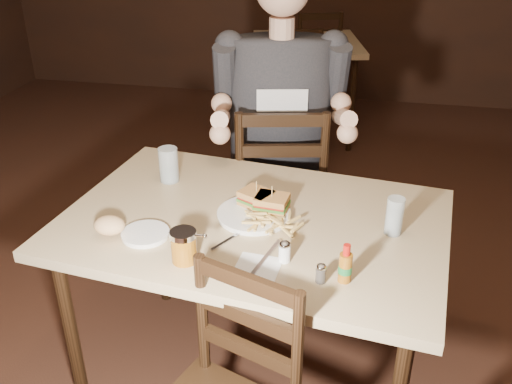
% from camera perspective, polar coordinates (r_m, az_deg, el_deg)
% --- Properties ---
extents(room_shell, '(7.00, 7.00, 7.00)m').
position_cam_1_polar(room_shell, '(1.98, -3.00, 16.22)').
color(room_shell, black).
rests_on(room_shell, ground).
extents(main_table, '(1.44, 1.06, 0.77)m').
position_cam_1_polar(main_table, '(2.06, -0.27, -4.34)').
color(main_table, tan).
rests_on(main_table, ground).
extents(bg_table, '(0.96, 0.96, 0.77)m').
position_cam_1_polar(bg_table, '(4.54, 5.07, 13.67)').
color(bg_table, tan).
rests_on(bg_table, ground).
extents(chair_far, '(0.55, 0.58, 0.98)m').
position_cam_1_polar(chair_far, '(2.79, 2.25, -0.11)').
color(chair_far, black).
rests_on(chair_far, ground).
extents(bg_chair_far, '(0.56, 0.58, 0.92)m').
position_cam_1_polar(bg_chair_far, '(5.13, 5.70, 12.77)').
color(bg_chair_far, black).
rests_on(bg_chair_far, ground).
extents(bg_chair_near, '(0.52, 0.55, 0.94)m').
position_cam_1_polar(bg_chair_near, '(4.08, 4.04, 8.93)').
color(bg_chair_near, black).
rests_on(bg_chair_near, ground).
extents(diner, '(0.69, 0.59, 1.05)m').
position_cam_1_polar(diner, '(2.52, 2.55, 10.23)').
color(diner, '#2B292E').
rests_on(diner, chair_far).
extents(dinner_plate, '(0.29, 0.29, 0.01)m').
position_cam_1_polar(dinner_plate, '(2.03, -0.21, -2.35)').
color(dinner_plate, white).
rests_on(dinner_plate, main_table).
extents(sandwich_left, '(0.14, 0.13, 0.10)m').
position_cam_1_polar(sandwich_left, '(2.05, 0.04, -0.20)').
color(sandwich_left, tan).
rests_on(sandwich_left, dinner_plate).
extents(sandwich_right, '(0.12, 0.11, 0.10)m').
position_cam_1_polar(sandwich_right, '(2.02, 1.60, -0.69)').
color(sandwich_right, tan).
rests_on(sandwich_right, dinner_plate).
extents(fries_pile, '(0.27, 0.21, 0.04)m').
position_cam_1_polar(fries_pile, '(1.96, 1.73, -2.80)').
color(fries_pile, '#F4CB70').
rests_on(fries_pile, dinner_plate).
extents(ketchup_dollop, '(0.05, 0.05, 0.01)m').
position_cam_1_polar(ketchup_dollop, '(2.01, 2.07, -2.32)').
color(ketchup_dollop, maroon).
rests_on(ketchup_dollop, dinner_plate).
extents(glass_left, '(0.09, 0.09, 0.14)m').
position_cam_1_polar(glass_left, '(2.28, -8.73, 2.71)').
color(glass_left, silver).
rests_on(glass_left, main_table).
extents(glass_right, '(0.07, 0.07, 0.13)m').
position_cam_1_polar(glass_right, '(1.96, 13.68, -2.35)').
color(glass_right, silver).
rests_on(glass_right, main_table).
extents(hot_sauce, '(0.04, 0.04, 0.13)m').
position_cam_1_polar(hot_sauce, '(1.71, 8.95, -7.04)').
color(hot_sauce, '#8B5010').
rests_on(hot_sauce, main_table).
extents(salt_shaker, '(0.04, 0.04, 0.07)m').
position_cam_1_polar(salt_shaker, '(1.79, 2.87, -6.00)').
color(salt_shaker, white).
rests_on(salt_shaker, main_table).
extents(pepper_shaker, '(0.04, 0.04, 0.06)m').
position_cam_1_polar(pepper_shaker, '(1.71, 6.51, -8.11)').
color(pepper_shaker, '#38332D').
rests_on(pepper_shaker, main_table).
extents(syrup_dispenser, '(0.09, 0.09, 0.11)m').
position_cam_1_polar(syrup_dispenser, '(1.79, -7.24, -5.41)').
color(syrup_dispenser, '#8B5010').
rests_on(syrup_dispenser, main_table).
extents(napkin, '(0.15, 0.14, 0.00)m').
position_cam_1_polar(napkin, '(1.78, 0.19, -7.46)').
color(napkin, white).
rests_on(napkin, main_table).
extents(knife, '(0.07, 0.21, 0.01)m').
position_cam_1_polar(knife, '(1.82, 1.09, -6.43)').
color(knife, silver).
rests_on(knife, napkin).
extents(fork, '(0.08, 0.13, 0.00)m').
position_cam_1_polar(fork, '(1.90, -2.91, -4.88)').
color(fork, silver).
rests_on(fork, napkin).
extents(side_plate, '(0.18, 0.18, 0.01)m').
position_cam_1_polar(side_plate, '(1.96, -10.99, -4.23)').
color(side_plate, white).
rests_on(side_plate, main_table).
extents(bread_roll, '(0.12, 0.10, 0.06)m').
position_cam_1_polar(bread_roll, '(1.97, -14.45, -3.24)').
color(bread_roll, tan).
rests_on(bread_roll, side_plate).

